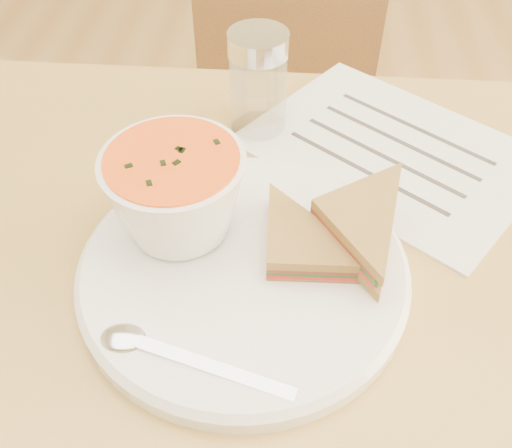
# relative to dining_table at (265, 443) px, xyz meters

# --- Properties ---
(dining_table) EXTENTS (1.00, 0.70, 0.75)m
(dining_table) POSITION_rel_dining_table_xyz_m (0.00, 0.00, 0.00)
(dining_table) COLOR olive
(dining_table) RESTS_ON floor
(chair_far) EXTENTS (0.40, 0.40, 0.81)m
(chair_far) POSITION_rel_dining_table_xyz_m (-0.03, 0.52, 0.03)
(chair_far) COLOR brown
(chair_far) RESTS_ON floor
(plate) EXTENTS (0.32, 0.32, 0.02)m
(plate) POSITION_rel_dining_table_xyz_m (-0.02, -0.00, 0.38)
(plate) COLOR white
(plate) RESTS_ON dining_table
(soup_bowl) EXTENTS (0.14, 0.14, 0.09)m
(soup_bowl) POSITION_rel_dining_table_xyz_m (-0.09, 0.04, 0.43)
(soup_bowl) COLOR white
(soup_bowl) RESTS_ON plate
(sandwich_half_a) EXTENTS (0.10, 0.10, 0.03)m
(sandwich_half_a) POSITION_rel_dining_table_xyz_m (-0.00, -0.02, 0.41)
(sandwich_half_a) COLOR #A4823A
(sandwich_half_a) RESTS_ON plate
(sandwich_half_b) EXTENTS (0.14, 0.14, 0.03)m
(sandwich_half_b) POSITION_rel_dining_table_xyz_m (0.03, 0.04, 0.42)
(sandwich_half_b) COLOR #A4823A
(sandwich_half_b) RESTS_ON plate
(spoon) EXTENTS (0.19, 0.09, 0.01)m
(spoon) POSITION_rel_dining_table_xyz_m (-0.06, -0.10, 0.40)
(spoon) COLOR silver
(spoon) RESTS_ON plate
(paper_menu) EXTENTS (0.38, 0.36, 0.00)m
(paper_menu) POSITION_rel_dining_table_xyz_m (0.13, 0.19, 0.38)
(paper_menu) COLOR white
(paper_menu) RESTS_ON dining_table
(condiment_shaker) EXTENTS (0.08, 0.08, 0.12)m
(condiment_shaker) POSITION_rel_dining_table_xyz_m (-0.03, 0.23, 0.44)
(condiment_shaker) COLOR silver
(condiment_shaker) RESTS_ON dining_table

